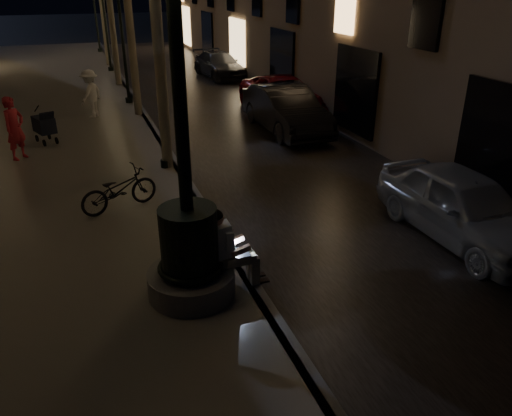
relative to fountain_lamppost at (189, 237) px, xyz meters
name	(u,v)px	position (x,y,z in m)	size (l,w,h in m)	color
ground	(141,112)	(1.00, 13.00, -1.21)	(120.00, 120.00, 0.00)	black
cobble_lane	(215,106)	(4.00, 13.00, -1.20)	(6.00, 45.00, 0.02)	black
promenade	(30,119)	(-3.00, 13.00, -1.11)	(8.00, 45.00, 0.20)	slate
curb_strip	(141,110)	(1.00, 13.00, -1.11)	(0.25, 45.00, 0.20)	#59595B
fountain_lamppost	(189,237)	(0.00, 0.00, 0.00)	(1.40, 1.40, 5.21)	#59595B
seated_man_laptop	(227,246)	(0.61, 0.00, -0.27)	(1.04, 0.35, 1.41)	tan
lamp_curb_a	(157,49)	(0.70, 6.00, 2.02)	(0.36, 0.36, 4.81)	black
lamp_curb_b	(121,23)	(0.70, 14.00, 2.02)	(0.36, 0.36, 4.81)	black
lamp_curb_c	(104,11)	(0.70, 22.00, 2.02)	(0.36, 0.36, 4.81)	black
lamp_curb_d	(94,3)	(0.70, 30.00, 2.02)	(0.36, 0.36, 4.81)	black
stroller	(44,125)	(-2.34, 9.36, -0.45)	(0.72, 1.11, 1.13)	black
car_front	(463,206)	(5.63, 0.37, -0.51)	(1.66, 4.12, 1.40)	#9B9EA2
car_second	(286,109)	(5.31, 8.67, -0.45)	(1.61, 4.61, 1.52)	black
car_third	(283,96)	(6.20, 11.00, -0.53)	(2.27, 4.92, 1.37)	maroon
car_rear	(219,65)	(6.03, 19.24, -0.58)	(1.77, 4.35, 1.26)	#2C2C31
pedestrian_red	(15,128)	(-3.02, 8.07, -0.14)	(0.63, 0.42, 1.74)	red
pedestrian_white	(91,94)	(-0.80, 12.15, -0.17)	(1.09, 0.62, 1.68)	white
bicycle	(119,190)	(-0.73, 3.68, -0.55)	(0.61, 1.74, 0.91)	black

